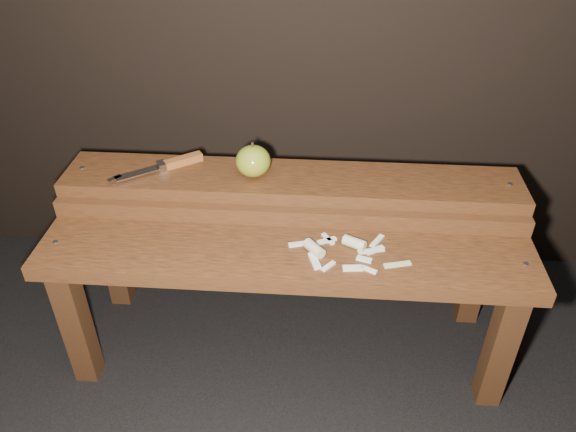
# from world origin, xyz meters

# --- Properties ---
(ground) EXTENTS (60.00, 60.00, 0.00)m
(ground) POSITION_xyz_m (0.00, 0.00, 0.00)
(ground) COLOR black
(bench_front_tier) EXTENTS (1.20, 0.20, 0.42)m
(bench_front_tier) POSITION_xyz_m (0.00, -0.06, 0.35)
(bench_front_tier) COLOR #361C0D
(bench_front_tier) RESTS_ON ground
(bench_rear_tier) EXTENTS (1.20, 0.21, 0.50)m
(bench_rear_tier) POSITION_xyz_m (0.00, 0.17, 0.41)
(bench_rear_tier) COLOR #361C0D
(bench_rear_tier) RESTS_ON ground
(apple) EXTENTS (0.09, 0.09, 0.09)m
(apple) POSITION_xyz_m (-0.10, 0.17, 0.54)
(apple) COLOR olive
(apple) RESTS_ON bench_rear_tier
(knife) EXTENTS (0.22, 0.16, 0.02)m
(knife) POSITION_xyz_m (-0.32, 0.19, 0.51)
(knife) COLOR brown
(knife) RESTS_ON bench_rear_tier
(apple_scraps) EXTENTS (0.29, 0.15, 0.03)m
(apple_scraps) POSITION_xyz_m (0.13, -0.04, 0.43)
(apple_scraps) COLOR beige
(apple_scraps) RESTS_ON bench_front_tier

